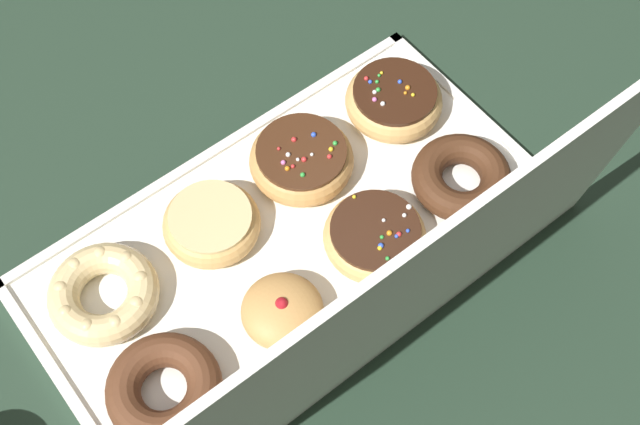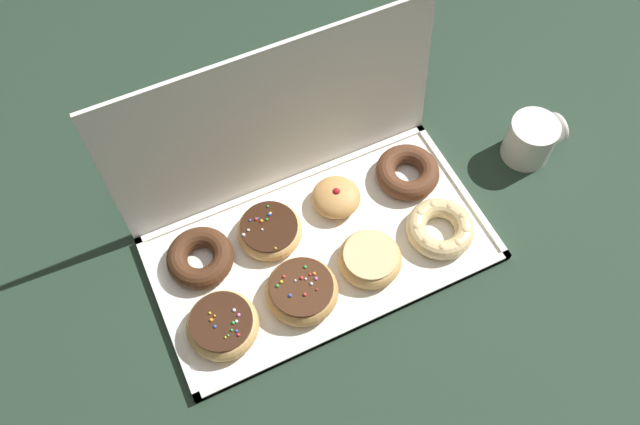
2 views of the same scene
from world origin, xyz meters
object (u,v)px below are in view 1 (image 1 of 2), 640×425
chocolate_cake_ring_donut_7 (164,389)px  cruller_donut_3 (103,293)px  chocolate_cake_ring_donut_4 (461,177)px  sprinkle_donut_5 (375,236)px  sprinkle_donut_0 (394,100)px  sprinkle_donut_1 (302,159)px  glazed_ring_donut_2 (212,223)px  jelly_filled_donut_6 (282,311)px  donut_box (290,241)px

chocolate_cake_ring_donut_7 → cruller_donut_3: bearing=-92.6°
chocolate_cake_ring_donut_4 → sprinkle_donut_5: sprinkle_donut_5 is taller
sprinkle_donut_0 → sprinkle_donut_5: 0.18m
sprinkle_donut_1 → glazed_ring_donut_2: size_ratio=1.11×
sprinkle_donut_1 → jelly_filled_donut_6: 0.19m
glazed_ring_donut_2 → chocolate_cake_ring_donut_4: size_ratio=0.95×
donut_box → sprinkle_donut_0: 0.22m
sprinkle_donut_0 → sprinkle_donut_1: same height
chocolate_cake_ring_donut_4 → glazed_ring_donut_2: bearing=-25.9°
cruller_donut_3 → chocolate_cake_ring_donut_7: size_ratio=1.01×
cruller_donut_3 → sprinkle_donut_1: bearing=-179.2°
cruller_donut_3 → sprinkle_donut_5: size_ratio=1.04×
cruller_donut_3 → glazed_ring_donut_2: bearing=179.8°
sprinkle_donut_1 → sprinkle_donut_0: bearing=179.7°
sprinkle_donut_0 → chocolate_cake_ring_donut_7: (0.41, 0.13, -0.00)m
donut_box → jelly_filled_donut_6: 0.10m
sprinkle_donut_0 → cruller_donut_3: sprinkle_donut_0 is taller
glazed_ring_donut_2 → chocolate_cake_ring_donut_4: 0.29m
cruller_donut_3 → jelly_filled_donut_6: jelly_filled_donut_6 is taller
sprinkle_donut_5 → jelly_filled_donut_6: size_ratio=1.31×
sprinkle_donut_1 → cruller_donut_3: sprinkle_donut_1 is taller
sprinkle_donut_0 → sprinkle_donut_5: sprinkle_donut_0 is taller
cruller_donut_3 → chocolate_cake_ring_donut_7: 0.13m
sprinkle_donut_1 → chocolate_cake_ring_donut_4: bearing=135.0°
donut_box → chocolate_cake_ring_donut_4: (-0.20, 0.06, 0.02)m
glazed_ring_donut_2 → cruller_donut_3: size_ratio=0.92×
sprinkle_donut_0 → chocolate_cake_ring_donut_4: (0.01, 0.13, -0.00)m
chocolate_cake_ring_donut_4 → donut_box: bearing=-18.1°
jelly_filled_donut_6 → sprinkle_donut_1: bearing=-133.4°
chocolate_cake_ring_donut_4 → sprinkle_donut_5: 0.13m
sprinkle_donut_5 → chocolate_cake_ring_donut_4: bearing=178.9°
sprinkle_donut_1 → glazed_ring_donut_2: (0.13, 0.00, -0.00)m
glazed_ring_donut_2 → donut_box: bearing=135.0°
sprinkle_donut_1 → jelly_filled_donut_6: bearing=46.6°
glazed_ring_donut_2 → chocolate_cake_ring_donut_7: size_ratio=0.93×
glazed_ring_donut_2 → sprinkle_donut_1: bearing=-178.0°
sprinkle_donut_0 → cruller_donut_3: 0.40m
glazed_ring_donut_2 → cruller_donut_3: same height
sprinkle_donut_1 → cruller_donut_3: 0.27m
donut_box → sprinkle_donut_1: 0.10m
glazed_ring_donut_2 → sprinkle_donut_5: (-0.13, 0.12, -0.00)m
sprinkle_donut_1 → chocolate_cake_ring_donut_4: 0.18m
chocolate_cake_ring_donut_4 → chocolate_cake_ring_donut_7: 0.40m
jelly_filled_donut_6 → chocolate_cake_ring_donut_7: size_ratio=0.74×
glazed_ring_donut_2 → chocolate_cake_ring_donut_4: same height
sprinkle_donut_1 → jelly_filled_donut_6: jelly_filled_donut_6 is taller
donut_box → sprinkle_donut_0: size_ratio=4.92×
sprinkle_donut_5 → chocolate_cake_ring_donut_7: sprinkle_donut_5 is taller
glazed_ring_donut_2 → jelly_filled_donut_6: bearing=89.4°
cruller_donut_3 → jelly_filled_donut_6: bearing=135.7°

